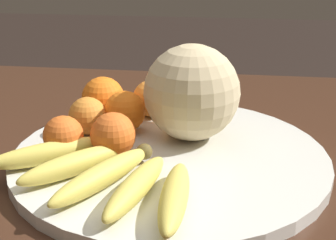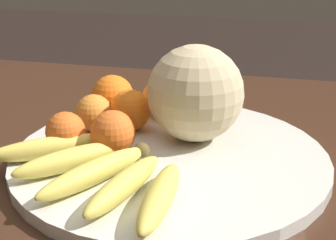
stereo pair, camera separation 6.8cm
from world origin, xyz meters
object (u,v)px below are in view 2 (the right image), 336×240
object	(u,v)px
kitchen_table	(172,206)
orange_back_right	(131,110)
orange_front_left	(113,96)
orange_mid_center	(113,133)
orange_back_left	(160,98)
orange_top_small	(65,131)
melon	(195,93)
orange_front_right	(94,113)
fruit_bowl	(168,156)
banana_bunch	(98,170)

from	to	relation	value
kitchen_table	orange_back_right	distance (m)	0.17
orange_front_left	orange_mid_center	xyz separation A→B (m)	(-0.05, 0.15, -0.00)
orange_back_left	orange_top_small	world-z (taller)	orange_back_left
orange_mid_center	orange_back_right	world-z (taller)	orange_back_right
melon	orange_front_right	world-z (taller)	melon
orange_front_left	orange_mid_center	distance (m)	0.16
fruit_bowl	orange_front_left	distance (m)	0.19
fruit_bowl	banana_bunch	xyz separation A→B (m)	(0.07, 0.11, 0.02)
orange_front_right	banana_bunch	bearing A→B (deg)	113.69
orange_mid_center	kitchen_table	bearing A→B (deg)	-150.82
kitchen_table	orange_mid_center	size ratio (longest dim) A/B	22.77
orange_front_right	orange_top_small	bearing A→B (deg)	81.47
fruit_bowl	orange_front_right	bearing A→B (deg)	-19.93
orange_front_left	kitchen_table	bearing A→B (deg)	142.17
kitchen_table	orange_front_right	distance (m)	0.20
kitchen_table	orange_front_left	world-z (taller)	orange_front_left
melon	orange_mid_center	world-z (taller)	melon
kitchen_table	banana_bunch	size ratio (longest dim) A/B	5.26
melon	orange_front_left	world-z (taller)	melon
fruit_bowl	banana_bunch	bearing A→B (deg)	59.69
melon	kitchen_table	bearing A→B (deg)	56.22
melon	orange_front_left	xyz separation A→B (m)	(0.16, -0.06, -0.04)
kitchen_table	orange_back_right	xyz separation A→B (m)	(0.08, -0.05, 0.14)
banana_bunch	orange_back_left	distance (m)	0.26
orange_front_left	orange_mid_center	world-z (taller)	orange_front_left
kitchen_table	melon	distance (m)	0.19
fruit_bowl	orange_top_small	distance (m)	0.16
melon	orange_top_small	distance (m)	0.20
orange_front_left	orange_back_right	world-z (taller)	orange_front_left
fruit_bowl	orange_mid_center	bearing A→B (deg)	18.94
fruit_bowl	orange_top_small	bearing A→B (deg)	11.65
fruit_bowl	orange_front_left	size ratio (longest dim) A/B	6.29
orange_back_right	orange_top_small	bearing A→B (deg)	55.37
banana_bunch	orange_front_left	xyz separation A→B (m)	(0.07, -0.24, 0.02)
fruit_bowl	banana_bunch	distance (m)	0.13
orange_back_right	kitchen_table	bearing A→B (deg)	148.35
orange_mid_center	orange_top_small	distance (m)	0.07
orange_front_right	orange_back_left	size ratio (longest dim) A/B	0.93
orange_front_right	orange_back_right	size ratio (longest dim) A/B	0.91
banana_bunch	orange_top_small	size ratio (longest dim) A/B	4.84
melon	orange_top_small	world-z (taller)	melon
orange_front_right	orange_back_left	bearing A→B (deg)	-133.26
fruit_bowl	melon	bearing A→B (deg)	-116.95
melon	banana_bunch	size ratio (longest dim) A/B	0.53
orange_back_right	banana_bunch	bearing A→B (deg)	94.51
fruit_bowl	melon	distance (m)	0.11
orange_front_left	orange_back_right	distance (m)	0.07
banana_bunch	orange_top_small	distance (m)	0.12
kitchen_table	orange_front_right	bearing A→B (deg)	-12.80
orange_mid_center	orange_back_left	xyz separation A→B (m)	(-0.03, -0.17, -0.00)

